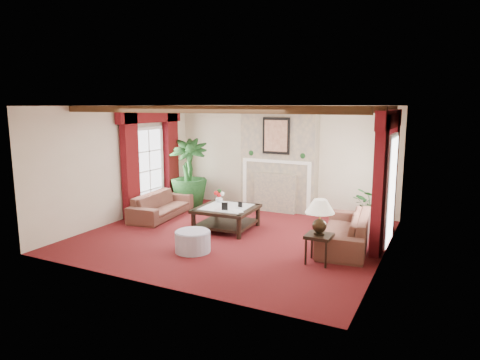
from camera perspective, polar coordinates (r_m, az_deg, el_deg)
The scene contains 23 objects.
floor at distance 9.06m, azimuth -0.87°, elevation -7.46°, with size 6.00×6.00×0.00m, color #3E0C0B.
ceiling at distance 8.64m, azimuth -0.91°, elevation 9.87°, with size 6.00×6.00×0.00m, color white.
back_wall at distance 11.24m, azimuth 5.59°, elevation 2.97°, with size 6.00×0.02×2.70m, color beige.
left_wall at distance 10.46m, azimuth -15.64°, elevation 2.12°, with size 0.02×5.50×2.70m, color beige.
right_wall at distance 7.85m, azimuth 18.93°, elevation -0.61°, with size 0.02×5.50×2.70m, color beige.
ceiling_beams at distance 8.64m, azimuth -0.91°, elevation 9.47°, with size 6.00×3.00×0.12m, color #3D2513, non-canonical shape.
fireplace at distance 10.97m, azimuth 5.33°, elevation 9.87°, with size 2.00×0.52×2.70m, color tan, non-canonical shape.
french_door_left at distance 11.13m, azimuth -12.25°, elevation 6.75°, with size 0.10×1.10×2.16m, color white, non-canonical shape.
french_door_right at distance 8.75m, azimuth 19.93°, elevation 5.53°, with size 0.10×1.10×2.16m, color white, non-canonical shape.
curtains_left at distance 11.05m, azimuth -11.88°, elevation 8.93°, with size 0.20×2.40×2.55m, color #480B09, non-canonical shape.
curtains_right at distance 8.74m, azimuth 19.37°, elevation 8.32°, with size 0.20×2.40×2.55m, color #480B09, non-canonical shape.
sofa_left at distance 10.66m, azimuth -10.45°, elevation -2.79°, with size 0.80×2.03×0.77m, color #320D17.
sofa_right at distance 8.60m, azimuth 13.86°, elevation -5.75°, with size 0.91×2.26×0.86m, color #320D17.
potted_palm at distance 11.69m, azimuth -6.84°, elevation -0.95°, with size 1.68×2.07×1.02m, color black.
small_plant at distance 9.92m, azimuth 17.15°, elevation -4.24°, with size 1.23×1.22×0.71m, color black.
coffee_table at distance 9.47m, azimuth -1.80°, elevation -5.11°, with size 1.22×1.22×0.50m, color black, non-canonical shape.
side_table at distance 7.63m, azimuth 10.44°, elevation -9.00°, with size 0.44×0.44×0.52m, color black, non-canonical shape.
ottoman at distance 8.14m, azimuth -6.32°, elevation -8.16°, with size 0.66×0.66×0.39m, color #9290A3.
table_lamp at distance 7.47m, azimuth 10.58°, elevation -4.81°, with size 0.50×0.50×0.64m, color black, non-canonical shape.
flower_vase at distance 9.86m, azimuth -2.80°, elevation -2.50°, with size 0.21×0.22×0.17m, color silver.
book at distance 8.95m, azimuth -0.94°, elevation -3.45°, with size 0.17×0.14×0.28m, color black.
photo_frame_a at distance 9.10m, azimuth -2.06°, elevation -3.55°, with size 0.13×0.02×0.18m, color black, non-canonical shape.
photo_frame_b at distance 9.35m, azimuth 0.03°, elevation -3.31°, with size 0.10×0.02×0.13m, color black, non-canonical shape.
Camera 1 is at (3.99, -7.67, 2.73)m, focal length 32.00 mm.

